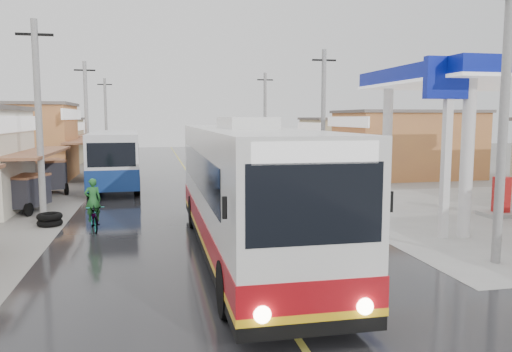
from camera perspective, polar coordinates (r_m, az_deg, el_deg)
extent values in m
plane|color=slate|center=(13.22, 0.23, -11.73)|extent=(120.00, 120.00, 0.00)
cube|color=black|center=(27.70, -6.24, -2.01)|extent=(12.00, 90.00, 0.02)
cube|color=#D8CC4C|center=(27.70, -6.24, -1.98)|extent=(0.15, 90.00, 0.01)
cylinder|color=white|center=(23.81, 14.73, 3.03)|extent=(0.44, 0.44, 5.50)
cylinder|color=white|center=(18.65, 22.96, 1.77)|extent=(0.44, 0.44, 5.50)
cube|color=#B21919|center=(23.49, 26.24, -1.91)|extent=(0.60, 0.45, 1.50)
cube|color=white|center=(18.18, 20.92, 2.54)|extent=(0.25, 0.25, 6.00)
cube|color=#0A1791|center=(18.19, 21.26, 10.41)|extent=(1.80, 0.30, 1.40)
cube|color=silver|center=(14.94, -1.19, -0.75)|extent=(2.78, 13.18, 3.24)
cube|color=black|center=(15.26, -1.17, -7.20)|extent=(2.80, 13.20, 0.33)
cube|color=#9E0D14|center=(15.14, -1.18, -5.19)|extent=(2.82, 13.22, 0.60)
cube|color=gold|center=(15.21, -1.18, -6.52)|extent=(2.83, 13.23, 0.15)
cube|color=black|center=(15.43, -1.56, 0.82)|extent=(2.81, 10.43, 1.10)
cube|color=black|center=(8.59, 6.74, -3.18)|extent=(2.44, 0.13, 1.43)
cube|color=black|center=(21.32, -4.38, 2.72)|extent=(2.44, 0.13, 1.21)
cube|color=white|center=(8.49, 6.82, 2.67)|extent=(2.24, 0.13, 0.38)
cube|color=silver|center=(14.81, -1.21, 6.11)|extent=(1.33, 3.30, 0.33)
cylinder|color=black|center=(10.67, -3.19, -12.76)|extent=(0.39, 1.21, 1.21)
cylinder|color=black|center=(11.27, 9.47, -11.78)|extent=(0.39, 1.21, 1.21)
cylinder|color=black|center=(19.13, -7.07, -4.07)|extent=(0.39, 1.21, 1.21)
cylinder|color=black|center=(19.47, 0.14, -3.83)|extent=(0.39, 1.21, 1.21)
sphere|color=#FFF2CC|center=(8.81, 0.72, -15.54)|extent=(0.31, 0.31, 0.31)
sphere|color=#FFF2CC|center=(9.36, 12.32, -14.33)|extent=(0.31, 0.31, 0.31)
cube|color=black|center=(8.50, -3.61, -3.63)|extent=(0.08, 0.08, 0.38)
cube|color=black|center=(9.41, 15.09, -2.85)|extent=(0.08, 0.08, 0.38)
cube|color=silver|center=(30.83, -15.80, 2.28)|extent=(3.00, 10.01, 2.75)
cube|color=navy|center=(30.91, -15.75, 0.55)|extent=(3.04, 10.05, 1.10)
cube|color=black|center=(30.80, -15.83, 3.00)|extent=(2.98, 8.35, 0.99)
cube|color=black|center=(25.91, -16.18, 2.34)|extent=(2.35, 0.20, 1.21)
cylinder|color=black|center=(27.54, -18.45, -1.19)|extent=(0.37, 1.11, 1.10)
cylinder|color=black|center=(27.44, -13.44, -1.05)|extent=(0.37, 1.11, 1.10)
cylinder|color=black|center=(34.52, -17.53, 0.37)|extent=(0.37, 1.11, 1.10)
cylinder|color=black|center=(34.44, -13.54, 0.49)|extent=(0.37, 1.11, 1.10)
imported|color=black|center=(19.59, -18.01, -4.52)|extent=(1.02, 1.93, 0.96)
imported|color=#22662B|center=(19.27, -18.15, -2.61)|extent=(0.65, 0.50, 1.60)
cube|color=#26262D|center=(24.29, -24.75, -1.62)|extent=(1.81, 2.25, 1.27)
cube|color=brown|center=(24.21, -24.83, -0.02)|extent=(1.88, 2.31, 0.10)
cylinder|color=black|center=(24.18, -26.91, -3.29)|extent=(0.35, 0.61, 0.59)
cylinder|color=black|center=(25.31, -25.22, -2.78)|extent=(0.35, 0.61, 0.59)
cylinder|color=black|center=(23.34, -24.56, -3.50)|extent=(0.29, 0.59, 0.59)
cube|color=#26262D|center=(29.75, -22.56, 0.15)|extent=(2.13, 2.59, 1.45)
cube|color=brown|center=(29.67, -22.62, 1.65)|extent=(2.20, 2.66, 0.11)
cylinder|color=black|center=(28.95, -23.75, -1.51)|extent=(0.42, 0.70, 0.67)
cylinder|color=black|center=(30.48, -24.18, -1.15)|extent=(0.42, 0.70, 0.67)
cylinder|color=black|center=(28.97, -20.86, -1.38)|extent=(0.36, 0.67, 0.67)
torus|color=black|center=(21.03, -22.49, -4.94)|extent=(0.97, 0.97, 0.25)
torus|color=black|center=(20.98, -22.52, -4.28)|extent=(0.97, 0.97, 0.25)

